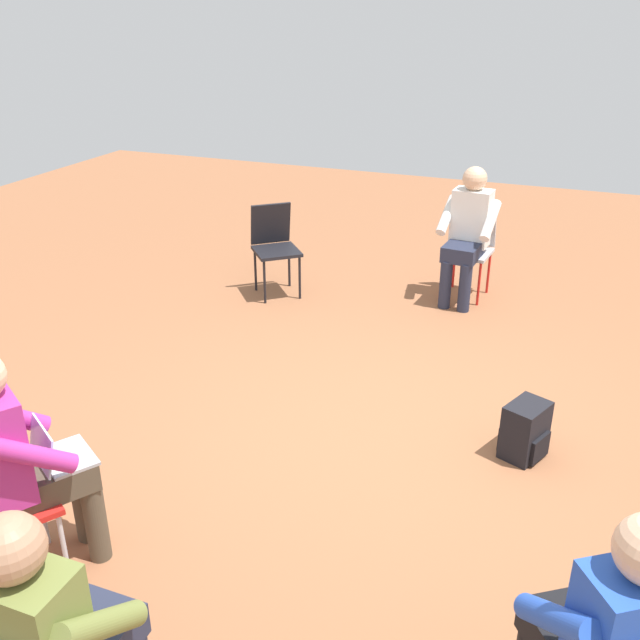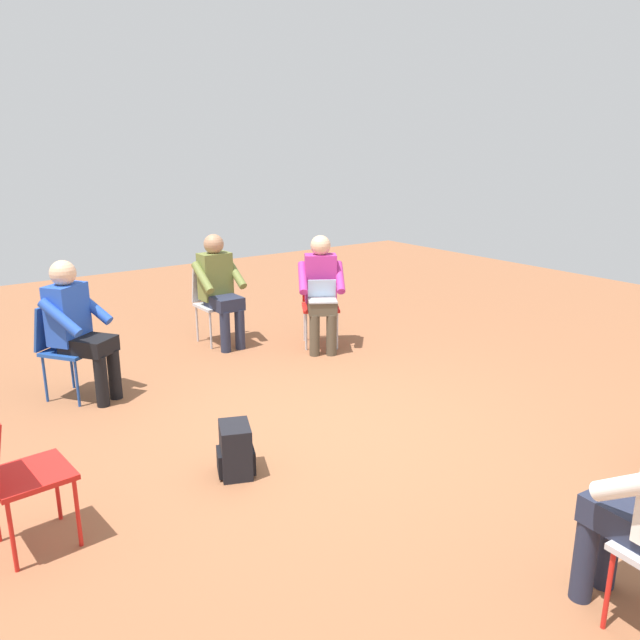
{
  "view_description": "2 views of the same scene",
  "coord_description": "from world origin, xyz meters",
  "px_view_note": "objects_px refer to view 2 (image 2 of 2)",
  "views": [
    {
      "loc": [
        3.76,
        1.08,
        2.62
      ],
      "look_at": [
        0.04,
        -0.39,
        0.79
      ],
      "focal_mm": 40.0,
      "sensor_mm": 36.0,
      "label": 1
    },
    {
      "loc": [
        -3.58,
        2.7,
        2.18
      ],
      "look_at": [
        0.26,
        -0.12,
        0.84
      ],
      "focal_mm": 35.0,
      "sensor_mm": 36.0,
      "label": 2
    }
  ],
  "objects_px": {
    "backpack_near_laptop_user": "(236,453)",
    "chair_northeast": "(64,343)",
    "person_in_blue": "(77,323)",
    "chair_southeast": "(320,301)",
    "chair_east": "(213,299)",
    "chair_north": "(15,469)",
    "person_in_olive": "(219,284)",
    "person_with_laptop": "(321,287)"
  },
  "relations": [
    {
      "from": "person_with_laptop",
      "to": "person_in_blue",
      "type": "xyz_separation_m",
      "value": [
        0.09,
        2.55,
        0.0
      ]
    },
    {
      "from": "person_in_blue",
      "to": "chair_northeast",
      "type": "bearing_deg",
      "value": -90.0
    },
    {
      "from": "person_in_olive",
      "to": "chair_southeast",
      "type": "bearing_deg",
      "value": 146.27
    },
    {
      "from": "chair_east",
      "to": "person_in_olive",
      "type": "bearing_deg",
      "value": 90.0
    },
    {
      "from": "chair_southeast",
      "to": "backpack_near_laptop_user",
      "type": "height_order",
      "value": "chair_southeast"
    },
    {
      "from": "person_in_blue",
      "to": "backpack_near_laptop_user",
      "type": "relative_size",
      "value": 3.44
    },
    {
      "from": "chair_southeast",
      "to": "person_with_laptop",
      "type": "relative_size",
      "value": 0.69
    },
    {
      "from": "chair_east",
      "to": "chair_southeast",
      "type": "height_order",
      "value": "same"
    },
    {
      "from": "person_in_olive",
      "to": "backpack_near_laptop_user",
      "type": "bearing_deg",
      "value": 64.14
    },
    {
      "from": "chair_north",
      "to": "backpack_near_laptop_user",
      "type": "distance_m",
      "value": 1.39
    },
    {
      "from": "chair_north",
      "to": "person_with_laptop",
      "type": "height_order",
      "value": "person_with_laptop"
    },
    {
      "from": "chair_southeast",
      "to": "person_in_olive",
      "type": "height_order",
      "value": "person_in_olive"
    },
    {
      "from": "chair_north",
      "to": "chair_east",
      "type": "relative_size",
      "value": 1.0
    },
    {
      "from": "chair_north",
      "to": "backpack_near_laptop_user",
      "type": "relative_size",
      "value": 2.36
    },
    {
      "from": "chair_southeast",
      "to": "person_in_blue",
      "type": "bearing_deg",
      "value": 33.31
    },
    {
      "from": "chair_east",
      "to": "person_in_olive",
      "type": "height_order",
      "value": "person_in_olive"
    },
    {
      "from": "chair_north",
      "to": "chair_southeast",
      "type": "relative_size",
      "value": 1.0
    },
    {
      "from": "chair_north",
      "to": "person_in_blue",
      "type": "bearing_deg",
      "value": 151.51
    },
    {
      "from": "chair_southeast",
      "to": "chair_northeast",
      "type": "bearing_deg",
      "value": 30.4
    },
    {
      "from": "chair_east",
      "to": "person_in_blue",
      "type": "distance_m",
      "value": 1.92
    },
    {
      "from": "chair_northeast",
      "to": "person_in_olive",
      "type": "xyz_separation_m",
      "value": [
        0.54,
        -1.81,
        0.2
      ]
    },
    {
      "from": "chair_northeast",
      "to": "chair_southeast",
      "type": "bearing_deg",
      "value": 143.39
    },
    {
      "from": "person_with_laptop",
      "to": "backpack_near_laptop_user",
      "type": "bearing_deg",
      "value": 73.76
    },
    {
      "from": "person_in_olive",
      "to": "person_in_blue",
      "type": "relative_size",
      "value": 1.0
    },
    {
      "from": "person_with_laptop",
      "to": "chair_southeast",
      "type": "bearing_deg",
      "value": -90.0
    },
    {
      "from": "chair_northeast",
      "to": "backpack_near_laptop_user",
      "type": "xyz_separation_m",
      "value": [
        -2.1,
        -0.54,
        -0.34
      ]
    },
    {
      "from": "chair_northeast",
      "to": "person_with_laptop",
      "type": "height_order",
      "value": "person_with_laptop"
    },
    {
      "from": "chair_north",
      "to": "backpack_near_laptop_user",
      "type": "height_order",
      "value": "chair_north"
    },
    {
      "from": "chair_northeast",
      "to": "backpack_near_laptop_user",
      "type": "distance_m",
      "value": 2.2
    },
    {
      "from": "person_with_laptop",
      "to": "person_in_blue",
      "type": "relative_size",
      "value": 1.0
    },
    {
      "from": "chair_northeast",
      "to": "backpack_near_laptop_user",
      "type": "relative_size",
      "value": 2.36
    },
    {
      "from": "chair_north",
      "to": "chair_east",
      "type": "bearing_deg",
      "value": 133.21
    },
    {
      "from": "chair_east",
      "to": "person_with_laptop",
      "type": "relative_size",
      "value": 0.69
    },
    {
      "from": "chair_north",
      "to": "chair_southeast",
      "type": "distance_m",
      "value": 4.1
    },
    {
      "from": "chair_north",
      "to": "chair_northeast",
      "type": "distance_m",
      "value": 2.29
    },
    {
      "from": "chair_northeast",
      "to": "chair_east",
      "type": "xyz_separation_m",
      "value": [
        0.7,
        -1.81,
        0.0
      ]
    },
    {
      "from": "chair_southeast",
      "to": "person_in_olive",
      "type": "distance_m",
      "value": 1.13
    },
    {
      "from": "chair_east",
      "to": "person_in_blue",
      "type": "height_order",
      "value": "person_in_blue"
    },
    {
      "from": "chair_north",
      "to": "person_with_laptop",
      "type": "xyz_separation_m",
      "value": [
        1.91,
        -3.46,
        0.2
      ]
    },
    {
      "from": "person_with_laptop",
      "to": "person_in_olive",
      "type": "distance_m",
      "value": 1.13
    },
    {
      "from": "backpack_near_laptop_user",
      "to": "chair_northeast",
      "type": "bearing_deg",
      "value": 14.34
    },
    {
      "from": "chair_east",
      "to": "person_in_olive",
      "type": "distance_m",
      "value": 0.26
    }
  ]
}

